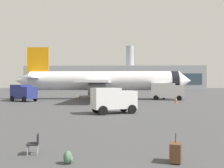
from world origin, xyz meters
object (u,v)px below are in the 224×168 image
object	(u,v)px
cargo_van	(113,99)
traveller_backpack	(68,157)
safety_cone_far	(176,100)
airplane_at_gate	(103,81)
gate_chair	(35,143)
safety_cone_near	(128,97)
safety_cone_mid	(80,96)
rolling_suitcase	(176,152)
service_truck	(23,92)
safety_cone_outer	(90,96)
fuel_truck	(167,91)

from	to	relation	value
cargo_van	traveller_backpack	world-z (taller)	cargo_van
cargo_van	safety_cone_far	size ratio (longest dim) A/B	5.84
airplane_at_gate	gate_chair	bearing A→B (deg)	-90.11
airplane_at_gate	safety_cone_near	distance (m)	6.23
cargo_van	safety_cone_near	size ratio (longest dim) A/B	6.22
safety_cone_mid	gate_chair	xyz separation A→B (m)	(5.16, -43.11, 0.11)
traveller_backpack	rolling_suitcase	bearing A→B (deg)	4.24
service_truck	safety_cone_near	world-z (taller)	service_truck
service_truck	safety_cone_outer	size ratio (longest dim) A/B	7.18
safety_cone_mid	traveller_backpack	size ratio (longest dim) A/B	1.65
airplane_at_gate	service_truck	bearing A→B (deg)	-150.93
safety_cone_near	gate_chair	bearing A→B (deg)	-97.13
airplane_at_gate	safety_cone_far	bearing A→B (deg)	-38.36
rolling_suitcase	gate_chair	xyz separation A→B (m)	(-5.71, 0.89, 0.11)
service_truck	safety_cone_far	world-z (taller)	service_truck
cargo_van	gate_chair	distance (m)	15.27
fuel_truck	traveller_backpack	distance (m)	39.86
fuel_truck	traveller_backpack	xyz separation A→B (m)	(-10.76, -38.35, -1.54)
fuel_truck	safety_cone_far	xyz separation A→B (m)	(0.12, -7.04, -1.36)
airplane_at_gate	safety_cone_near	bearing A→B (deg)	15.67
service_truck	safety_cone_near	size ratio (longest dim) A/B	6.72
rolling_suitcase	gate_chair	world-z (taller)	rolling_suitcase
cargo_van	fuel_truck	bearing A→B (deg)	66.67
safety_cone_far	airplane_at_gate	bearing A→B (deg)	141.64
cargo_van	safety_cone_far	xyz separation A→B (m)	(9.69, 15.15, -1.04)
gate_chair	fuel_truck	bearing A→B (deg)	71.49
safety_cone_near	safety_cone_far	size ratio (longest dim) A/B	0.94
airplane_at_gate	rolling_suitcase	size ratio (longest dim) A/B	32.40
safety_cone_mid	safety_cone_near	bearing A→B (deg)	-9.26
safety_cone_far	rolling_suitcase	size ratio (longest dim) A/B	0.75
airplane_at_gate	safety_cone_mid	world-z (taller)	airplane_at_gate
traveller_backpack	safety_cone_far	bearing A→B (deg)	70.83
airplane_at_gate	rolling_suitcase	distance (m)	41.40
safety_cone_far	gate_chair	bearing A→B (deg)	-112.64
airplane_at_gate	rolling_suitcase	world-z (taller)	airplane_at_gate
safety_cone_outer	rolling_suitcase	xyz separation A→B (m)	(8.73, -43.75, 0.03)
safety_cone_outer	cargo_van	bearing A→B (deg)	-78.09
safety_cone_mid	rolling_suitcase	size ratio (longest dim) A/B	0.72
cargo_van	safety_cone_near	bearing A→B (deg)	85.01
safety_cone_outer	safety_cone_mid	bearing A→B (deg)	173.19
cargo_van	safety_cone_near	world-z (taller)	cargo_van
airplane_at_gate	safety_cone_near	xyz separation A→B (m)	(5.10, 1.43, -3.27)
rolling_suitcase	safety_cone_far	bearing A→B (deg)	77.55
gate_chair	safety_cone_far	bearing A→B (deg)	67.36
safety_cone_near	traveller_backpack	distance (m)	42.76
fuel_truck	airplane_at_gate	bearing A→B (deg)	167.08
safety_cone_mid	gate_chair	world-z (taller)	gate_chair
airplane_at_gate	safety_cone_outer	size ratio (longest dim) A/B	49.00
airplane_at_gate	traveller_backpack	xyz separation A→B (m)	(1.60, -41.19, -3.42)
service_truck	safety_cone_outer	world-z (taller)	service_truck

